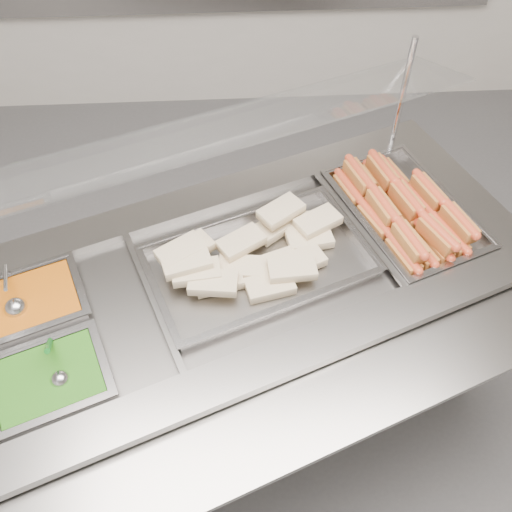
{
  "coord_description": "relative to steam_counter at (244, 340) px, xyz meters",
  "views": [
    {
      "loc": [
        0.04,
        -0.61,
        2.12
      ],
      "look_at": [
        0.1,
        0.47,
        0.84
      ],
      "focal_mm": 40.0,
      "sensor_mm": 36.0,
      "label": 1
    }
  ],
  "objects": [
    {
      "name": "ground",
      "position": [
        -0.06,
        -0.45,
        -0.41
      ],
      "size": [
        6.0,
        6.0,
        0.0
      ],
      "primitive_type": "plane",
      "color": "#565659",
      "rests_on": "ground"
    },
    {
      "name": "ladle",
      "position": [
        -0.63,
        -0.12,
        0.42
      ],
      "size": [
        0.09,
        0.17,
        0.13
      ],
      "color": "#B8B9BE",
      "rests_on": "pan_beans"
    },
    {
      "name": "pan_wraps",
      "position": [
        0.05,
        0.02,
        0.39
      ],
      "size": [
        0.71,
        0.57,
        0.06
      ],
      "color": "gray",
      "rests_on": "steam_counter"
    },
    {
      "name": "serving_spoon",
      "position": [
        -0.48,
        -0.33,
        0.42
      ],
      "size": [
        0.08,
        0.15,
        0.14
      ],
      "color": "#B8B9BE",
      "rests_on": "pan_peas"
    },
    {
      "name": "pan_peas",
      "position": [
        -0.5,
        -0.34,
        0.38
      ],
      "size": [
        0.34,
        0.31,
        0.09
      ],
      "color": "gray",
      "rests_on": "steam_counter"
    },
    {
      "name": "tortilla_wraps",
      "position": [
        0.04,
        0.04,
        0.43
      ],
      "size": [
        0.57,
        0.37,
        0.09
      ],
      "color": "#CAB187",
      "rests_on": "pan_wraps"
    },
    {
      "name": "pan_hotdogs",
      "position": [
        0.53,
        0.21,
        0.38
      ],
      "size": [
        0.47,
        0.58,
        0.09
      ],
      "color": "gray",
      "rests_on": "steam_counter"
    },
    {
      "name": "pan_beans",
      "position": [
        -0.6,
        -0.09,
        0.38
      ],
      "size": [
        0.34,
        0.31,
        0.09
      ],
      "color": "gray",
      "rests_on": "steam_counter"
    },
    {
      "name": "sneeze_guard",
      "position": [
        -0.07,
        0.19,
        0.75
      ],
      "size": [
        1.51,
        0.8,
        0.4
      ],
      "color": "silver",
      "rests_on": "steam_counter"
    },
    {
      "name": "hotdogs_in_buns",
      "position": [
        0.52,
        0.19,
        0.42
      ],
      "size": [
        0.39,
        0.51,
        0.11
      ],
      "color": "#AE5F24",
      "rests_on": "pan_hotdogs"
    },
    {
      "name": "steam_counter",
      "position": [
        0.0,
        0.0,
        0.0
      ],
      "size": [
        1.88,
        1.34,
        0.83
      ],
      "color": "slate",
      "rests_on": "ground"
    },
    {
      "name": "tray_rail",
      "position": [
        0.17,
        -0.44,
        0.37
      ],
      "size": [
        1.62,
        0.89,
        0.05
      ],
      "color": "gray",
      "rests_on": "steam_counter"
    }
  ]
}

